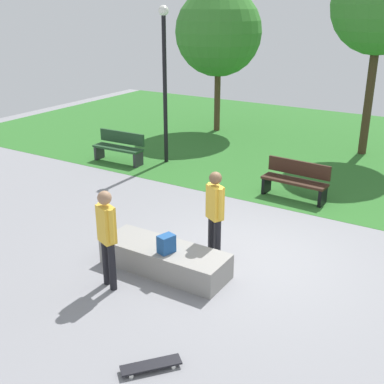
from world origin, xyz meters
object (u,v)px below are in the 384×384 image
Objects in this scene: backpack_on_ledge at (166,244)px; skater_performing_trick at (107,232)px; concrete_ledge at (165,258)px; tree_young_birch at (381,5)px; lamp_post at (165,71)px; park_bench_near_lamppost at (119,147)px; park_bench_by_oak at (296,179)px; tree_tall_oak at (219,32)px; skater_watching at (215,210)px; skateboard_by_ledge at (151,365)px.

skater_performing_trick is at bearing 158.65° from backpack_on_ledge.
backpack_on_ledge is (0.14, -0.14, 0.39)m from concrete_ledge.
lamp_post is (-4.82, -3.99, -1.74)m from tree_young_birch.
tree_young_birch is (5.99, 4.75, 3.93)m from park_bench_near_lamppost.
park_bench_by_oak is 0.37× the size of lamp_post.
skater_watching is at bearing -61.39° from tree_tall_oak.
backpack_on_ledge is 0.43× the size of skateboard_by_ledge.
lamp_post is (-4.17, 4.52, 1.66)m from skater_watching.
park_bench_by_oak is (0.60, 4.68, -0.14)m from backpack_on_ledge.
skateboard_by_ledge is 0.46× the size of park_bench_near_lamppost.
backpack_on_ledge is at bearing 52.10° from skater_performing_trick.
tree_young_birch is (0.64, 8.51, 3.40)m from skater_watching.
skater_watching is 3.22m from skateboard_by_ledge.
skater_performing_trick is 1.00× the size of skater_watching.
lamp_post is at bearing 124.17° from concrete_ledge.
backpack_on_ledge is 6.79m from park_bench_near_lamppost.
tree_young_birch reaches higher than skater_performing_trick.
backpack_on_ledge is 0.18× the size of skater_watching.
skater_performing_trick is at bearing 144.40° from skateboard_by_ledge.
tree_tall_oak reaches higher than skateboard_by_ledge.
lamp_post is at bearing 132.72° from skater_watching.
skater_performing_trick is 1.07× the size of park_bench_near_lamppost.
concrete_ledge is 3.18× the size of skateboard_by_ledge.
backpack_on_ledge is at bearing -44.40° from concrete_ledge.
skateboard_by_ledge is 0.45× the size of park_bench_by_oak.
tree_tall_oak is at bearing 113.77° from concrete_ledge.
tree_tall_oak is (-5.50, 11.73, 3.45)m from skateboard_by_ledge.
backpack_on_ledge is at bearing -96.49° from tree_young_birch.
skater_performing_trick is 11.38m from tree_tall_oak.
backpack_on_ledge is 10.99m from tree_tall_oak.
park_bench_by_oak is at bearing -10.01° from lamp_post.
park_bench_by_oak is (1.21, 5.47, -0.53)m from skater_performing_trick.
lamp_post reaches higher than skater_watching.
park_bench_near_lamppost is 8.60m from tree_young_birch.
backpack_on_ledge is at bearing -43.64° from park_bench_near_lamppost.
skater_performing_trick reaches higher than skateboard_by_ledge.
park_bench_near_lamppost is 5.51m from park_bench_by_oak.
skateboard_by_ledge is 9.09m from park_bench_near_lamppost.
lamp_post reaches higher than park_bench_near_lamppost.
tree_tall_oak is at bearing 177.51° from tree_young_birch.
concrete_ledge is at bearing -97.44° from tree_young_birch.
tree_tall_oak reaches higher than park_bench_by_oak.
skateboard_by_ledge is 6.77m from park_bench_by_oak.
park_bench_near_lamppost is (-4.92, 4.69, -0.14)m from backpack_on_ledge.
park_bench_by_oak is at bearing 80.79° from concrete_ledge.
park_bench_near_lamppost is 0.99× the size of park_bench_by_oak.
skater_performing_trick is 5.63m from park_bench_by_oak.
lamp_post reaches higher than skateboard_by_ledge.
skater_watching is (0.57, 0.79, 0.79)m from concrete_ledge.
tree_young_birch is at bearing -2.49° from tree_tall_oak.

